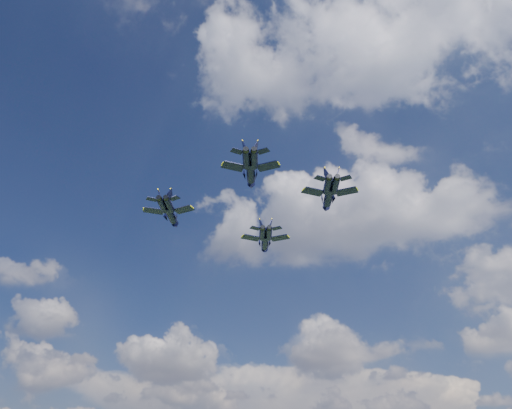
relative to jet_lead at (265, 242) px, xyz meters
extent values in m
cylinder|color=black|center=(0.19, -0.48, -0.07)|extent=(4.72, 8.62, 1.72)
cone|color=black|center=(-1.83, 4.67, -0.07)|extent=(2.41, 2.90, 1.62)
ellipsoid|color=brown|center=(-0.96, 2.45, 0.45)|extent=(1.86, 2.88, 0.78)
cube|color=black|center=(-2.31, -3.51, -0.07)|extent=(4.89, 4.81, 0.17)
cube|color=black|center=(4.08, -1.01, -0.07)|extent=(4.41, 2.53, 0.17)
cube|color=black|center=(0.41, -7.86, -0.07)|extent=(2.58, 2.67, 0.13)
cube|color=black|center=(5.03, -6.06, -0.07)|extent=(2.44, 1.68, 0.13)
cube|color=black|center=(1.47, -6.63, 1.26)|extent=(1.67, 2.40, 2.87)
cube|color=black|center=(3.42, -5.87, 1.26)|extent=(1.52, 2.83, 2.87)
cylinder|color=black|center=(-12.83, -23.56, -1.89)|extent=(3.75, 8.14, 1.60)
cone|color=black|center=(-14.25, -18.60, -1.89)|extent=(2.09, 2.64, 1.51)
ellipsoid|color=brown|center=(-13.63, -20.74, -1.40)|extent=(1.54, 2.69, 0.73)
cube|color=black|center=(-15.41, -26.15, -1.89)|extent=(4.65, 4.34, 0.16)
cube|color=black|center=(-9.26, -24.39, -1.89)|extent=(4.31, 2.73, 0.16)
cube|color=black|center=(-13.26, -30.44, -1.89)|extent=(2.46, 2.44, 0.12)
cube|color=black|center=(-8.81, -29.17, -1.89)|extent=(2.37, 1.75, 0.12)
cube|color=black|center=(-12.17, -29.39, -0.65)|extent=(1.35, 2.36, 2.68)
cube|color=black|center=(-10.29, -28.85, -0.65)|extent=(1.35, 2.66, 2.68)
cylinder|color=black|center=(19.40, -14.47, 0.82)|extent=(4.58, 8.67, 1.72)
cone|color=black|center=(17.49, -9.27, 0.82)|extent=(2.38, 2.89, 1.62)
ellipsoid|color=brown|center=(18.32, -11.51, 1.34)|extent=(1.82, 2.89, 0.78)
cube|color=black|center=(16.83, -17.45, 0.82)|extent=(4.93, 4.79, 0.17)
cube|color=black|center=(23.29, -15.08, 0.82)|extent=(4.47, 2.62, 0.17)
cube|color=black|center=(19.47, -21.87, 0.82)|extent=(2.60, 2.66, 0.13)
cube|color=black|center=(24.14, -20.16, 0.82)|extent=(2.47, 1.73, 0.13)
cube|color=black|center=(20.56, -20.66, 2.15)|extent=(1.62, 2.44, 2.88)
cube|color=black|center=(22.53, -19.94, 2.15)|extent=(1.51, 2.84, 2.88)
cylinder|color=black|center=(8.53, -31.64, -1.13)|extent=(4.24, 8.04, 1.60)
cone|color=black|center=(6.77, -26.81, -1.13)|extent=(2.21, 2.68, 1.51)
ellipsoid|color=brown|center=(7.53, -28.89, -0.64)|extent=(1.69, 2.68, 0.73)
cube|color=black|center=(6.14, -34.40, -1.13)|extent=(4.57, 4.44, 0.16)
cube|color=black|center=(12.14, -32.21, -1.13)|extent=(4.15, 2.44, 0.16)
cube|color=black|center=(8.59, -38.51, -1.13)|extent=(2.41, 2.47, 0.12)
cube|color=black|center=(12.92, -36.93, -1.13)|extent=(2.29, 1.61, 0.12)
cube|color=black|center=(9.60, -37.39, 0.12)|extent=(1.50, 2.27, 2.67)
cube|color=black|center=(11.43, -36.72, 0.12)|extent=(1.40, 2.64, 2.67)
camera|label=1|loc=(36.79, -103.73, -52.70)|focal=35.00mm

